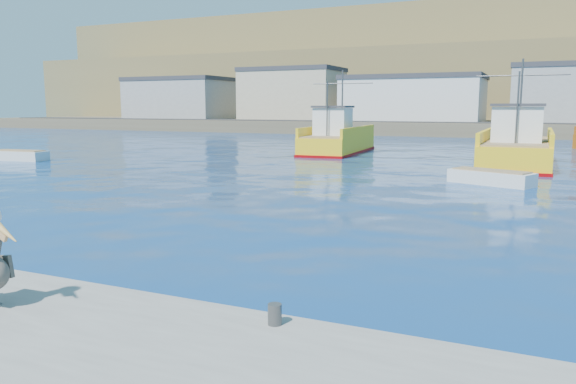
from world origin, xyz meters
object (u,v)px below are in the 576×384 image
Objects in this scene: skiff_left at (19,156)px; trawler_yellow_a at (337,140)px; trawler_yellow_b at (517,149)px; skiff_mid at (491,179)px.

trawler_yellow_a is at bearing 40.35° from skiff_left.
trawler_yellow_b reaches higher than skiff_mid.
trawler_yellow_b is 9.38m from skiff_mid.
skiff_left is at bearing -161.78° from trawler_yellow_b.
skiff_mid is at bearing 1.23° from skiff_left.
trawler_yellow_a is 22.57m from skiff_left.
skiff_mid is (-0.68, -9.33, -0.78)m from trawler_yellow_b.
trawler_yellow_b is at bearing 85.82° from skiff_mid.
trawler_yellow_a is at bearing 160.45° from trawler_yellow_b.
trawler_yellow_a is 0.95× the size of trawler_yellow_b.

